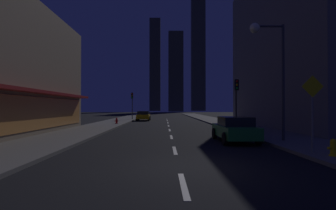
# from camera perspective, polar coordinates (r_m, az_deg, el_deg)

# --- Properties ---
(ground_plane) EXTENTS (78.00, 136.00, 0.10)m
(ground_plane) POSITION_cam_1_polar(r_m,az_deg,el_deg) (40.47, -0.21, -3.46)
(ground_plane) COLOR black
(sidewalk_right) EXTENTS (4.00, 76.00, 0.15)m
(sidewalk_right) POSITION_cam_1_polar(r_m,az_deg,el_deg) (41.15, 9.60, -3.23)
(sidewalk_right) COLOR #605E59
(sidewalk_right) RESTS_ON ground
(sidewalk_left) EXTENTS (4.00, 76.00, 0.15)m
(sidewalk_left) POSITION_cam_1_polar(r_m,az_deg,el_deg) (40.98, -10.06, -3.24)
(sidewalk_left) COLOR #605E59
(sidewalk_left) RESTS_ON ground
(lane_marking_center) EXTENTS (0.16, 38.60, 0.01)m
(lane_marking_center) POSITION_cam_1_polar(r_m,az_deg,el_deg) (24.70, 0.24, -5.17)
(lane_marking_center) COLOR silver
(lane_marking_center) RESTS_ON ground
(building_apartment_right) EXTENTS (11.00, 20.00, 16.55)m
(building_apartment_right) POSITION_cam_1_polar(r_m,az_deg,el_deg) (29.33, 30.58, 11.89)
(building_apartment_right) COLOR slate
(building_apartment_right) RESTS_ON ground
(skyscraper_distant_tall) EXTENTS (6.41, 5.15, 54.81)m
(skyscraper_distant_tall) POSITION_cam_1_polar(r_m,az_deg,el_deg) (152.19, -2.95, 9.04)
(skyscraper_distant_tall) COLOR #3D3A2E
(skyscraper_distant_tall) RESTS_ON ground
(skyscraper_distant_mid) EXTENTS (7.21, 5.04, 39.18)m
(skyscraper_distant_mid) POSITION_cam_1_polar(r_m,az_deg,el_deg) (125.08, 1.77, 7.51)
(skyscraper_distant_mid) COLOR #3E3B2E
(skyscraper_distant_mid) RESTS_ON ground
(skyscraper_distant_short) EXTENTS (8.25, 5.91, 70.30)m
(skyscraper_distant_short) POSITION_cam_1_polar(r_m,az_deg,el_deg) (158.09, 6.83, 11.54)
(skyscraper_distant_short) COLOR #3F3C2F
(skyscraper_distant_short) RESTS_ON ground
(car_parked_near) EXTENTS (1.98, 4.24, 1.45)m
(car_parked_near) POSITION_cam_1_polar(r_m,az_deg,el_deg) (15.15, 14.84, -5.26)
(car_parked_near) COLOR #1E722D
(car_parked_near) RESTS_ON ground
(car_parked_far) EXTENTS (1.98, 4.24, 1.45)m
(car_parked_far) POSITION_cam_1_polar(r_m,az_deg,el_deg) (38.30, -5.57, -2.43)
(car_parked_far) COLOR gold
(car_parked_far) RESTS_ON ground
(fire_hydrant_yellow_near) EXTENTS (0.42, 0.30, 0.65)m
(fire_hydrant_yellow_near) POSITION_cam_1_polar(r_m,az_deg,el_deg) (11.48, 33.33, -8.13)
(fire_hydrant_yellow_near) COLOR yellow
(fire_hydrant_yellow_near) RESTS_ON sidewalk_right
(fire_hydrant_far_left) EXTENTS (0.42, 0.30, 0.65)m
(fire_hydrant_far_left) POSITION_cam_1_polar(r_m,az_deg,el_deg) (29.34, -11.55, -3.55)
(fire_hydrant_far_left) COLOR red
(fire_hydrant_far_left) RESTS_ON sidewalk_left
(traffic_light_near_right) EXTENTS (0.32, 0.48, 4.20)m
(traffic_light_near_right) POSITION_cam_1_polar(r_m,az_deg,el_deg) (21.59, 15.23, 2.66)
(traffic_light_near_right) COLOR #2D2D2D
(traffic_light_near_right) RESTS_ON sidewalk_right
(traffic_light_far_left) EXTENTS (0.32, 0.48, 4.20)m
(traffic_light_far_left) POSITION_cam_1_polar(r_m,az_deg,el_deg) (39.93, -8.12, 1.16)
(traffic_light_far_left) COLOR #2D2D2D
(traffic_light_far_left) RESTS_ON sidewalk_left
(street_lamp_right) EXTENTS (1.96, 0.56, 6.58)m
(street_lamp_right) POSITION_cam_1_polar(r_m,az_deg,el_deg) (15.50, 21.80, 10.94)
(street_lamp_right) COLOR #38383D
(street_lamp_right) RESTS_ON sidewalk_right
(pedestrian_crossing_sign) EXTENTS (0.91, 0.08, 3.15)m
(pedestrian_crossing_sign) POSITION_cam_1_polar(r_m,az_deg,el_deg) (11.91, 29.87, -0.33)
(pedestrian_crossing_sign) COLOR slate
(pedestrian_crossing_sign) RESTS_ON sidewalk_right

